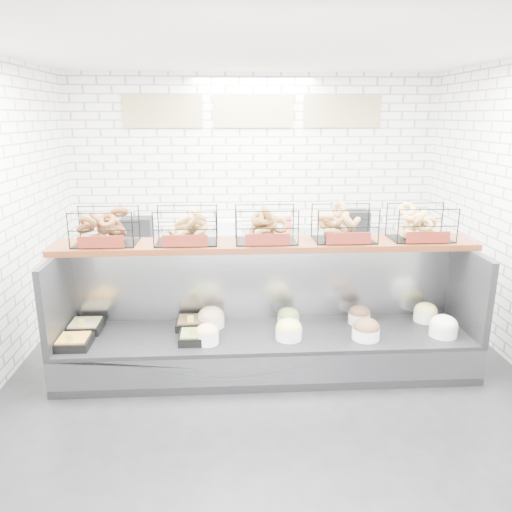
{
  "coord_description": "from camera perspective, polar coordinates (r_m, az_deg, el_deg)",
  "views": [
    {
      "loc": [
        -0.38,
        -4.18,
        2.44
      ],
      "look_at": [
        -0.1,
        0.45,
        1.14
      ],
      "focal_mm": 35.0,
      "sensor_mm": 36.0,
      "label": 1
    }
  ],
  "objects": [
    {
      "name": "ground",
      "position": [
        4.86,
        1.55,
        -14.45
      ],
      "size": [
        5.5,
        5.5,
        0.0
      ],
      "primitive_type": "plane",
      "color": "black",
      "rests_on": "ground"
    },
    {
      "name": "room_shell",
      "position": [
        4.82,
        1.11,
        11.14
      ],
      "size": [
        5.02,
        5.51,
        3.01
      ],
      "color": "white",
      "rests_on": "ground"
    },
    {
      "name": "display_case",
      "position": [
        5.01,
        1.39,
        -9.23
      ],
      "size": [
        4.0,
        0.9,
        1.2
      ],
      "color": "black",
      "rests_on": "ground"
    },
    {
      "name": "bagel_shelf",
      "position": [
        4.83,
        1.14,
        3.15
      ],
      "size": [
        4.1,
        0.5,
        0.4
      ],
      "color": "#471F0F",
      "rests_on": "display_case"
    },
    {
      "name": "prep_counter",
      "position": [
        6.91,
        -0.2,
        -0.85
      ],
      "size": [
        4.0,
        0.6,
        1.2
      ],
      "color": "#93969B",
      "rests_on": "ground"
    }
  ]
}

